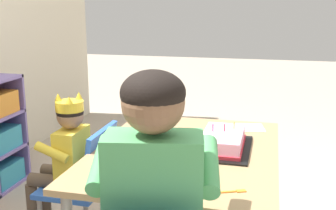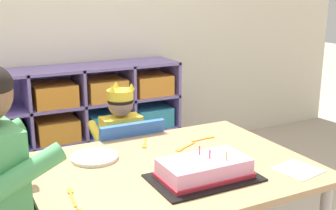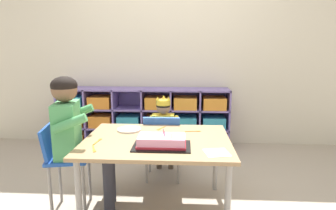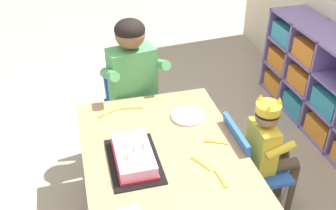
# 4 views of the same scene
# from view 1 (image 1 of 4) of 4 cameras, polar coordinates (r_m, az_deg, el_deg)

# --- Properties ---
(activity_table) EXTENTS (1.11, 0.84, 0.60)m
(activity_table) POSITION_cam_1_polar(r_m,az_deg,el_deg) (2.02, 2.35, -7.46)
(activity_table) COLOR #A37F56
(activity_table) RESTS_ON ground
(classroom_chair_blue) EXTENTS (0.36, 0.33, 0.67)m
(classroom_chair_blue) POSITION_cam_1_polar(r_m,az_deg,el_deg) (2.24, -10.95, -9.67)
(classroom_chair_blue) COLOR blue
(classroom_chair_blue) RESTS_ON ground
(child_with_crown) EXTENTS (0.30, 0.31, 0.83)m
(child_with_crown) POSITION_cam_1_polar(r_m,az_deg,el_deg) (2.24, -13.72, -6.37)
(child_with_crown) COLOR yellow
(child_with_crown) RESTS_ON ground
(adult_helper_seated) EXTENTS (0.46, 0.44, 1.08)m
(adult_helper_seated) POSITION_cam_1_polar(r_m,az_deg,el_deg) (1.41, -1.68, -11.33)
(adult_helper_seated) COLOR #4C9E5B
(adult_helper_seated) RESTS_ON ground
(birthday_cake_on_tray) EXTENTS (0.41, 0.26, 0.12)m
(birthday_cake_on_tray) POSITION_cam_1_polar(r_m,az_deg,el_deg) (2.02, 7.33, -4.93)
(birthday_cake_on_tray) COLOR black
(birthday_cake_on_tray) RESTS_ON activity_table
(paper_plate_stack) EXTENTS (0.20, 0.20, 0.01)m
(paper_plate_stack) POSITION_cam_1_polar(r_m,az_deg,el_deg) (1.82, -6.03, -7.81)
(paper_plate_stack) COLOR white
(paper_plate_stack) RESTS_ON activity_table
(paper_napkin_square) EXTENTS (0.18, 0.18, 0.00)m
(paper_napkin_square) POSITION_cam_1_polar(r_m,az_deg,el_deg) (2.38, 10.84, -2.99)
(paper_napkin_square) COLOR white
(paper_napkin_square) RESTS_ON activity_table
(fork_by_napkin) EXTENTS (0.07, 0.13, 0.00)m
(fork_by_napkin) POSITION_cam_1_polar(r_m,az_deg,el_deg) (1.59, 8.36, -11.41)
(fork_by_napkin) COLOR orange
(fork_by_napkin) RESTS_ON activity_table
(fork_near_child_seat) EXTENTS (0.13, 0.03, 0.00)m
(fork_near_child_seat) POSITION_cam_1_polar(r_m,az_deg,el_deg) (2.32, -1.46, -3.14)
(fork_near_child_seat) COLOR orange
(fork_near_child_seat) RESTS_ON activity_table
(fork_at_table_front_edge) EXTENTS (0.07, 0.12, 0.00)m
(fork_at_table_front_edge) POSITION_cam_1_polar(r_m,az_deg,el_deg) (2.08, -5.34, -5.20)
(fork_at_table_front_edge) COLOR orange
(fork_at_table_front_edge) RESTS_ON activity_table
(fork_scattered_mid_table) EXTENTS (0.13, 0.07, 0.00)m
(fork_scattered_mid_table) POSITION_cam_1_polar(r_m,az_deg,el_deg) (2.17, -0.90, -4.31)
(fork_scattered_mid_table) COLOR orange
(fork_scattered_mid_table) RESTS_ON activity_table
(fork_near_cake_tray) EXTENTS (0.03, 0.14, 0.00)m
(fork_near_cake_tray) POSITION_cam_1_polar(r_m,az_deg,el_deg) (1.59, 2.16, -11.26)
(fork_near_cake_tray) COLOR orange
(fork_near_cake_tray) RESTS_ON activity_table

